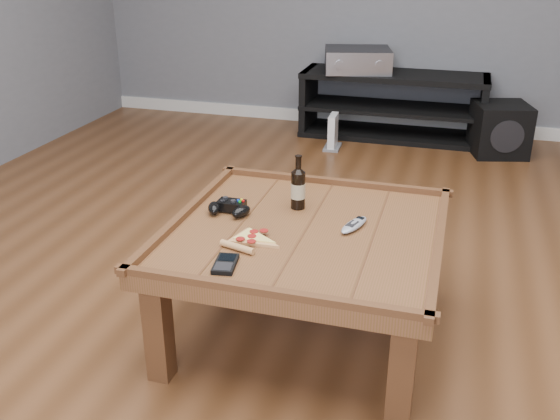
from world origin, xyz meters
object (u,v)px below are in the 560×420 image
(subwoofer, at_px, (500,129))
(remote_control, at_px, (354,225))
(media_console, at_px, (392,106))
(pizza_slice, at_px, (250,240))
(beer_bottle, at_px, (298,187))
(smartphone, at_px, (225,264))
(coffee_table, at_px, (306,243))
(game_console, at_px, (333,133))
(game_controller, at_px, (229,208))
(av_receiver, at_px, (358,60))

(subwoofer, bearing_deg, remote_control, -118.75)
(media_console, height_order, remote_control, media_console)
(media_console, height_order, pizza_slice, media_console)
(media_console, bearing_deg, remote_control, -86.38)
(beer_bottle, distance_m, pizza_slice, 0.36)
(pizza_slice, distance_m, smartphone, 0.19)
(media_console, bearing_deg, coffee_table, -90.00)
(coffee_table, relative_size, subwoofer, 2.30)
(media_console, relative_size, remote_control, 7.73)
(smartphone, xyz_separation_m, remote_control, (0.36, 0.41, 0.00))
(media_console, height_order, beer_bottle, beer_bottle)
(beer_bottle, height_order, game_console, beer_bottle)
(game_controller, height_order, smartphone, game_controller)
(smartphone, bearing_deg, beer_bottle, 69.98)
(coffee_table, xyz_separation_m, remote_control, (0.17, 0.06, 0.07))
(coffee_table, height_order, smartphone, coffee_table)
(av_receiver, distance_m, subwoofer, 1.17)
(smartphone, relative_size, av_receiver, 0.24)
(media_console, relative_size, av_receiver, 2.45)
(media_console, xyz_separation_m, remote_control, (0.17, -2.69, 0.22))
(remote_control, bearing_deg, pizza_slice, -128.48)
(av_receiver, bearing_deg, beer_bottle, -99.20)
(remote_control, bearing_deg, game_controller, -160.95)
(subwoofer, bearing_deg, coffee_table, -121.96)
(coffee_table, distance_m, beer_bottle, 0.25)
(smartphone, xyz_separation_m, subwoofer, (0.98, 2.89, -0.28))
(smartphone, distance_m, subwoofer, 3.07)
(media_console, relative_size, pizza_slice, 5.11)
(subwoofer, bearing_deg, media_console, 150.95)
(coffee_table, xyz_separation_m, smartphone, (-0.19, -0.35, 0.07))
(media_console, bearing_deg, smartphone, -93.47)
(game_controller, distance_m, smartphone, 0.43)
(pizza_slice, bearing_deg, subwoofer, 86.18)
(coffee_table, height_order, game_controller, game_controller)
(coffee_table, xyz_separation_m, game_console, (-0.38, 2.33, -0.27))
(coffee_table, relative_size, pizza_slice, 3.76)
(pizza_slice, relative_size, game_console, 1.07)
(remote_control, bearing_deg, subwoofer, 94.15)
(coffee_table, relative_size, remote_control, 5.69)
(game_controller, height_order, remote_control, game_controller)
(game_controller, xyz_separation_m, subwoofer, (1.12, 2.49, -0.29))
(coffee_table, bearing_deg, media_console, 90.00)
(remote_control, bearing_deg, beer_bottle, 172.28)
(beer_bottle, xyz_separation_m, game_console, (-0.30, 2.14, -0.42))
(subwoofer, xyz_separation_m, game_console, (-1.17, -0.22, -0.07))
(beer_bottle, distance_m, game_controller, 0.29)
(coffee_table, xyz_separation_m, beer_bottle, (-0.08, 0.19, 0.15))
(media_console, height_order, smartphone, media_console)
(game_console, bearing_deg, game_controller, -91.55)
(media_console, bearing_deg, beer_bottle, -91.80)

